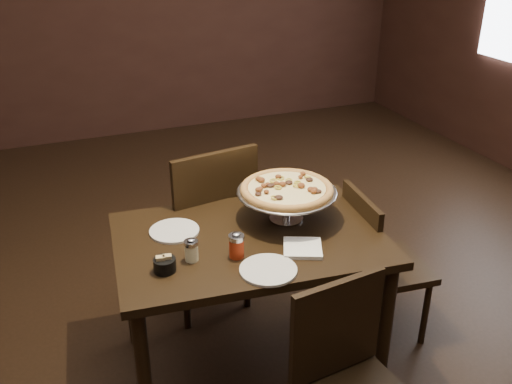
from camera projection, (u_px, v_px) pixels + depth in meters
name	position (u px, v px, depth m)	size (l,w,h in m)	color
room	(254.00, 79.00, 2.28)	(6.04, 7.04, 2.84)	black
dining_table	(250.00, 255.00, 2.54)	(1.24, 0.89, 0.73)	black
pizza_stand	(287.00, 189.00, 2.56)	(0.45, 0.45, 0.19)	#AFAEB5
parmesan_shaker	(191.00, 250.00, 2.30)	(0.06, 0.06, 0.10)	#F5F3BE
pepper_flake_shaker	(236.00, 245.00, 2.32)	(0.06, 0.06, 0.11)	#992D0D
packet_caddy	(165.00, 264.00, 2.24)	(0.09, 0.09, 0.07)	black
napkin_stack	(303.00, 248.00, 2.39)	(0.16, 0.16, 0.02)	white
plate_left	(174.00, 231.00, 2.52)	(0.22, 0.22, 0.01)	silver
plate_near	(268.00, 270.00, 2.24)	(0.23, 0.23, 0.01)	silver
serving_spatula	(292.00, 200.00, 2.48)	(0.14, 0.14, 0.02)	#AFAEB5
chair_far	(206.00, 223.00, 3.00)	(0.52, 0.52, 0.98)	black
chair_near	(351.00, 383.00, 2.08)	(0.43, 0.43, 0.83)	black
chair_side	(376.00, 260.00, 2.84)	(0.42, 0.42, 0.82)	black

